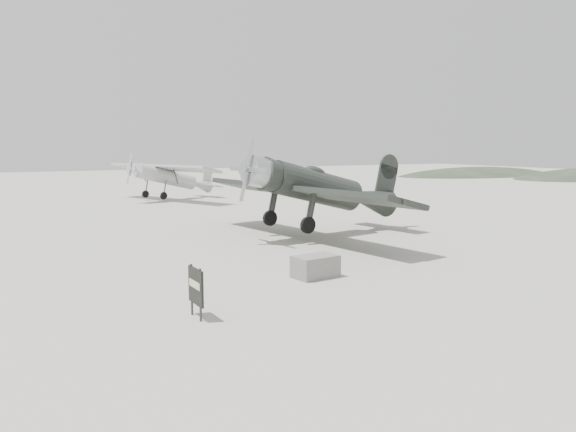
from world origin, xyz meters
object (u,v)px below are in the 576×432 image
object	(u,v)px
lowwing_monoplane	(322,189)
sign_board	(196,287)
highwing_monoplane	(169,174)
equipment_block	(315,266)

from	to	relation	value
lowwing_monoplane	sign_board	size ratio (longest dim) A/B	9.96
lowwing_monoplane	highwing_monoplane	distance (m)	20.04
highwing_monoplane	equipment_block	size ratio (longest dim) A/B	7.79
highwing_monoplane	equipment_block	bearing A→B (deg)	-118.83
lowwing_monoplane	sign_board	bearing A→B (deg)	-143.16
lowwing_monoplane	equipment_block	world-z (taller)	lowwing_monoplane
highwing_monoplane	sign_board	distance (m)	30.39
sign_board	highwing_monoplane	bearing A→B (deg)	73.23
highwing_monoplane	equipment_block	distance (m)	27.26
equipment_block	sign_board	xyz separation A→B (m)	(-4.74, -2.30, 0.42)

